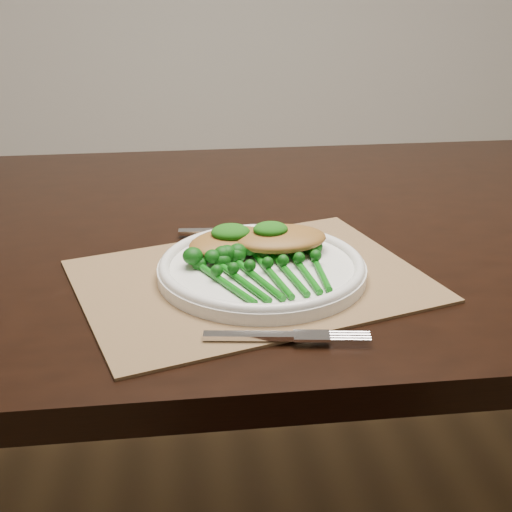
{
  "coord_description": "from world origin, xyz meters",
  "views": [
    {
      "loc": [
        -0.21,
        -0.93,
        1.14
      ],
      "look_at": [
        -0.12,
        -0.1,
        0.78
      ],
      "focal_mm": 50.0,
      "sensor_mm": 36.0,
      "label": 1
    }
  ],
  "objects": [
    {
      "name": "fork",
      "position": [
        -0.09,
        -0.27,
        0.76
      ],
      "size": [
        0.18,
        0.04,
        0.01
      ],
      "rotation": [
        0.0,
        0.0,
        -0.13
      ],
      "color": "silver",
      "rests_on": "placemat"
    },
    {
      "name": "placemat",
      "position": [
        -0.12,
        -0.12,
        0.75
      ],
      "size": [
        0.5,
        0.42,
        0.0
      ],
      "primitive_type": "cube",
      "rotation": [
        0.0,
        0.0,
        0.3
      ],
      "color": "brown",
      "rests_on": "dining_table"
    },
    {
      "name": "pesto_dollop_right",
      "position": [
        -0.09,
        -0.07,
        0.8
      ],
      "size": [
        0.05,
        0.04,
        0.02
      ],
      "primitive_type": "ellipsoid",
      "color": "#0D4509",
      "rests_on": "chicken_fillet_right"
    },
    {
      "name": "chicken_fillet_left",
      "position": [
        -0.14,
        -0.06,
        0.78
      ],
      "size": [
        0.15,
        0.13,
        0.02
      ],
      "primitive_type": "ellipsoid",
      "rotation": [
        0.0,
        0.0,
        0.51
      ],
      "color": "olive",
      "rests_on": "dinner_plate"
    },
    {
      "name": "chicken_fillet_right",
      "position": [
        -0.08,
        -0.07,
        0.79
      ],
      "size": [
        0.13,
        0.1,
        0.02
      ],
      "primitive_type": "ellipsoid",
      "rotation": [
        0.0,
        0.0,
        0.08
      ],
      "color": "olive",
      "rests_on": "dinner_plate"
    },
    {
      "name": "pesto_dollop_left",
      "position": [
        -0.14,
        -0.06,
        0.8
      ],
      "size": [
        0.05,
        0.04,
        0.02
      ],
      "primitive_type": "ellipsoid",
      "color": "#0D4509",
      "rests_on": "chicken_fillet_left"
    },
    {
      "name": "dining_table",
      "position": [
        -0.02,
        0.09,
        0.38
      ],
      "size": [
        1.61,
        0.91,
        0.75
      ],
      "rotation": [
        0.0,
        0.0,
        0.01
      ],
      "color": "black",
      "rests_on": "ground"
    },
    {
      "name": "dinner_plate",
      "position": [
        -0.11,
        -0.11,
        0.77
      ],
      "size": [
        0.27,
        0.27,
        0.02
      ],
      "color": "white",
      "rests_on": "placemat"
    },
    {
      "name": "knife",
      "position": [
        -0.13,
        0.04,
        0.76
      ],
      "size": [
        0.2,
        0.03,
        0.01
      ],
      "rotation": [
        0.0,
        0.0,
        -0.08
      ],
      "color": "silver",
      "rests_on": "placemat"
    },
    {
      "name": "broccolini_bundle",
      "position": [
        -0.1,
        -0.15,
        0.77
      ],
      "size": [
        0.18,
        0.19,
        0.04
      ],
      "rotation": [
        0.0,
        0.0,
        0.25
      ],
      "color": "#0C600E",
      "rests_on": "dinner_plate"
    }
  ]
}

